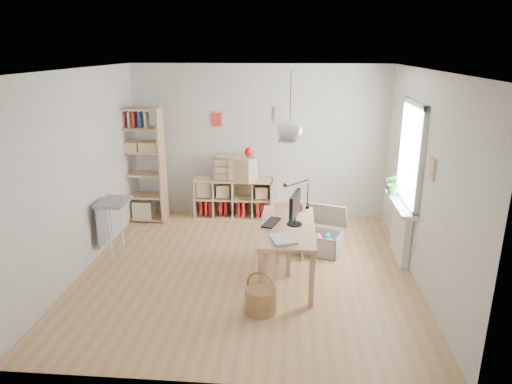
# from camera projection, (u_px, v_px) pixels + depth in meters

# --- Properties ---
(ground) EXTENTS (4.50, 4.50, 0.00)m
(ground) POSITION_uv_depth(u_px,v_px,m) (247.00, 270.00, 6.34)
(ground) COLOR tan
(ground) RESTS_ON ground
(room_shell) EXTENTS (4.50, 4.50, 4.50)m
(room_shell) POSITION_uv_depth(u_px,v_px,m) (290.00, 130.00, 5.55)
(room_shell) COLOR silver
(room_shell) RESTS_ON ground
(window_unit) EXTENTS (0.07, 1.16, 1.46)m
(window_unit) POSITION_uv_depth(u_px,v_px,m) (412.00, 155.00, 6.27)
(window_unit) COLOR white
(window_unit) RESTS_ON ground
(radiator) EXTENTS (0.10, 0.80, 0.80)m
(radiator) POSITION_uv_depth(u_px,v_px,m) (401.00, 232.00, 6.62)
(radiator) COLOR white
(radiator) RESTS_ON ground
(windowsill) EXTENTS (0.22, 1.20, 0.06)m
(windowsill) POSITION_uv_depth(u_px,v_px,m) (400.00, 204.00, 6.49)
(windowsill) COLOR silver
(windowsill) RESTS_ON radiator
(desk) EXTENTS (0.70, 1.50, 0.75)m
(desk) POSITION_uv_depth(u_px,v_px,m) (287.00, 232.00, 5.95)
(desk) COLOR tan
(desk) RESTS_ON ground
(cube_shelf) EXTENTS (1.40, 0.38, 0.72)m
(cube_shelf) POSITION_uv_depth(u_px,v_px,m) (233.00, 201.00, 8.26)
(cube_shelf) COLOR #D4BF8B
(cube_shelf) RESTS_ON ground
(tall_bookshelf) EXTENTS (0.80, 0.38, 2.00)m
(tall_bookshelf) POSITION_uv_depth(u_px,v_px,m) (140.00, 161.00, 7.88)
(tall_bookshelf) COLOR tan
(tall_bookshelf) RESTS_ON ground
(side_table) EXTENTS (0.40, 0.55, 0.85)m
(side_table) POSITION_uv_depth(u_px,v_px,m) (110.00, 212.00, 6.63)
(side_table) COLOR gray
(side_table) RESTS_ON ground
(chair) EXTENTS (0.59, 0.59, 0.91)m
(chair) POSITION_uv_depth(u_px,v_px,m) (294.00, 232.00, 6.29)
(chair) COLOR gray
(chair) RESTS_ON ground
(wicker_basket) EXTENTS (0.37, 0.37, 0.51)m
(wicker_basket) POSITION_uv_depth(u_px,v_px,m) (261.00, 299.00, 5.30)
(wicker_basket) COLOR olive
(wicker_basket) RESTS_ON ground
(storage_chest) EXTENTS (0.83, 0.88, 0.67)m
(storage_chest) POSITION_uv_depth(u_px,v_px,m) (321.00, 237.00, 6.88)
(storage_chest) COLOR silver
(storage_chest) RESTS_ON ground
(monitor) EXTENTS (0.20, 0.49, 0.43)m
(monitor) POSITION_uv_depth(u_px,v_px,m) (295.00, 207.00, 5.88)
(monitor) COLOR black
(monitor) RESTS_ON desk
(keyboard) EXTENTS (0.25, 0.42, 0.02)m
(keyboard) POSITION_uv_depth(u_px,v_px,m) (271.00, 223.00, 5.99)
(keyboard) COLOR black
(keyboard) RESTS_ON desk
(task_lamp) EXTENTS (0.38, 0.14, 0.41)m
(task_lamp) POSITION_uv_depth(u_px,v_px,m) (295.00, 191.00, 6.42)
(task_lamp) COLOR black
(task_lamp) RESTS_ON desk
(yarn_ball) EXTENTS (0.14, 0.14, 0.14)m
(yarn_ball) POSITION_uv_depth(u_px,v_px,m) (298.00, 207.00, 6.38)
(yarn_ball) COLOR #4F0A16
(yarn_ball) RESTS_ON desk
(paper_tray) EXTENTS (0.36, 0.40, 0.03)m
(paper_tray) POSITION_uv_depth(u_px,v_px,m) (283.00, 239.00, 5.45)
(paper_tray) COLOR silver
(paper_tray) RESTS_ON desk
(drawer_chest) EXTENTS (0.79, 0.59, 0.41)m
(drawer_chest) POSITION_uv_depth(u_px,v_px,m) (235.00, 168.00, 8.03)
(drawer_chest) COLOR #D4BF8B
(drawer_chest) RESTS_ON cube_shelf
(red_vase) EXTENTS (0.14, 0.14, 0.17)m
(red_vase) POSITION_uv_depth(u_px,v_px,m) (249.00, 152.00, 7.92)
(red_vase) COLOR #A6180D
(red_vase) RESTS_ON drawer_chest
(potted_plant) EXTENTS (0.34, 0.30, 0.35)m
(potted_plant) POSITION_uv_depth(u_px,v_px,m) (395.00, 183.00, 6.76)
(potted_plant) COLOR #2A712B
(potted_plant) RESTS_ON windowsill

